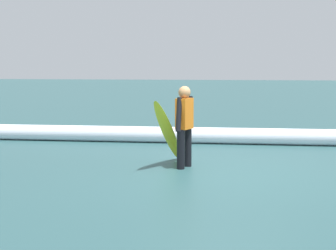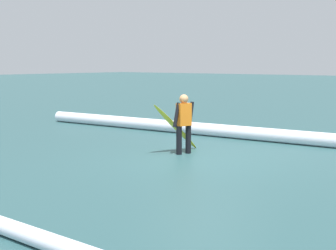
% 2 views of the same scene
% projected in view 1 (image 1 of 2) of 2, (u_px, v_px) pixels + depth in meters
% --- Properties ---
extents(ground_plane, '(149.46, 149.46, 0.00)m').
position_uv_depth(ground_plane, '(228.00, 172.00, 8.46)').
color(ground_plane, '#2A5154').
extents(surfer, '(0.29, 0.64, 1.46)m').
position_uv_depth(surfer, '(184.00, 122.00, 8.80)').
color(surfer, black).
rests_on(surfer, ground_plane).
extents(surfboard, '(0.35, 1.60, 1.28)m').
position_uv_depth(surfboard, '(168.00, 132.00, 8.98)').
color(surfboard, yellow).
rests_on(surfboard, ground_plane).
extents(wave_crest_foreground, '(18.15, 1.65, 0.38)m').
position_uv_depth(wave_crest_foreground, '(259.00, 136.00, 11.62)').
color(wave_crest_foreground, white).
rests_on(wave_crest_foreground, ground_plane).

